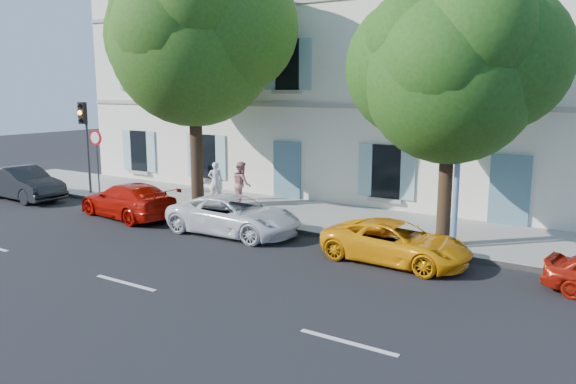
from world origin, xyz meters
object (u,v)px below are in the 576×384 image
Objects in this scene: car_yellow_supercar at (396,242)px; tree_left at (193,44)px; tree_right at (451,77)px; car_dark_sedan at (23,183)px; car_red_coupe at (128,200)px; traffic_light at (84,128)px; car_white_coupe at (234,215)px; road_sign at (97,148)px; street_lamp at (460,87)px; pedestrian_b at (242,184)px; pedestrian_a at (216,182)px.

tree_left reaches higher than car_yellow_supercar.
car_yellow_supercar is 4.83m from tree_right.
car_dark_sedan is 9.71m from tree_left.
car_red_coupe reaches higher than car_yellow_supercar.
tree_right is 15.76m from traffic_light.
car_white_coupe is 1.12× the size of car_yellow_supercar.
car_yellow_supercar is at bearing -6.44° from road_sign.
car_dark_sedan is 0.45× the size of tree_left.
street_lamp reaches higher than pedestrian_b.
street_lamp reaches higher than car_yellow_supercar.
street_lamp is at bearing 107.70° from car_red_coupe.
street_lamp is (1.05, 1.58, 4.14)m from car_yellow_supercar.
tree_right is 4.31× the size of pedestrian_b.
tree_right is (17.31, 2.13, 4.26)m from car_dark_sedan.
car_dark_sedan is 1.08× the size of traffic_light.
car_dark_sedan reaches higher than car_red_coupe.
car_red_coupe is 4.27m from pedestrian_b.
car_white_coupe is at bearing 92.12° from car_yellow_supercar.
car_white_coupe is 3.75m from pedestrian_b.
tree_left is 5.46× the size of pedestrian_b.
street_lamp reaches higher than car_red_coupe.
tree_left is 5.44m from pedestrian_a.
car_red_coupe is 11.97m from tree_right.
tree_right reaches higher than road_sign.
car_dark_sedan is 11.07m from car_white_coupe.
road_sign is (-5.02, -0.64, -4.11)m from tree_left.
tree_right is 9.28m from pedestrian_b.
car_yellow_supercar is at bearing 122.53° from pedestrian_a.
street_lamp is at bearing -0.03° from road_sign.
car_yellow_supercar is 1.02× the size of traffic_light.
traffic_light reaches higher than pedestrian_a.
car_white_coupe is 5.55m from car_yellow_supercar.
car_dark_sedan is 17.95m from tree_right.
traffic_light reaches higher than car_red_coupe.
car_red_coupe is 1.12× the size of traffic_light.
road_sign is at bearing 77.69° from car_white_coupe.
pedestrian_a is at bearing 19.49° from road_sign.
car_red_coupe is at bearing -24.87° from road_sign.
car_white_coupe is at bearing -166.78° from street_lamp.
traffic_light is at bearing 51.84° from pedestrian_b.
tree_right reaches higher than car_white_coupe.
tree_right is 15.05m from road_sign.
traffic_light reaches higher than car_dark_sedan.
car_red_coupe is at bearing -86.65° from car_dark_sedan.
car_dark_sedan is 6.34m from car_red_coupe.
car_dark_sedan is 2.67× the size of pedestrian_a.
pedestrian_a is at bearing 91.84° from tree_left.
car_yellow_supercar is at bearing -13.83° from tree_left.
street_lamp is (6.59, 1.55, 4.07)m from car_white_coupe.
car_red_coupe is 10.28m from car_yellow_supercar.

